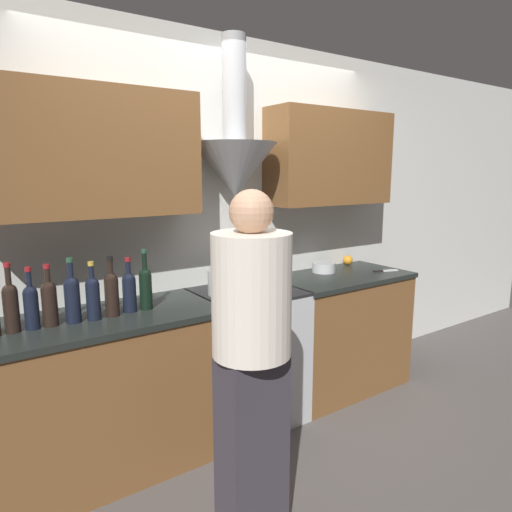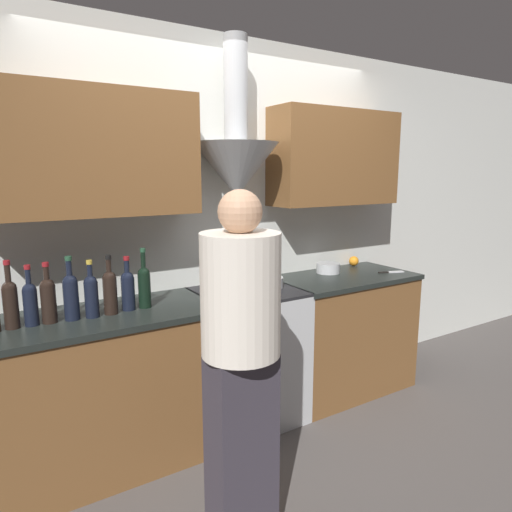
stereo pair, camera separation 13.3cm
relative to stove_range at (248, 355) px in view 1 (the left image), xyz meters
name	(u,v)px [view 1 (the left image)]	position (x,y,z in m)	size (l,w,h in m)	color
ground_plane	(274,437)	(0.00, -0.30, -0.46)	(12.00, 12.00, 0.00)	#4C4744
wall_back	(222,206)	(-0.03, 0.27, 1.00)	(8.40, 0.56, 2.60)	silver
counter_left	(109,393)	(-0.95, 0.00, 0.00)	(1.26, 0.62, 0.92)	brown
counter_right	(338,331)	(0.86, 0.00, 0.00)	(1.09, 0.62, 0.92)	brown
stove_range	(248,355)	(0.00, 0.00, 0.00)	(0.66, 0.60, 0.92)	#B7BABC
wine_bottle_1	(11,305)	(-1.40, -0.01, 0.59)	(0.07, 0.07, 0.35)	black
wine_bottle_2	(31,304)	(-1.31, -0.01, 0.58)	(0.07, 0.07, 0.32)	black
wine_bottle_3	(49,301)	(-1.22, -0.01, 0.59)	(0.08, 0.08, 0.32)	black
wine_bottle_4	(72,296)	(-1.11, -0.02, 0.59)	(0.08, 0.08, 0.34)	black
wine_bottle_5	(93,296)	(-1.01, -0.04, 0.59)	(0.07, 0.07, 0.32)	black
wine_bottle_6	(112,292)	(-0.91, -0.03, 0.59)	(0.08, 0.08, 0.33)	black
wine_bottle_7	(129,290)	(-0.80, -0.01, 0.58)	(0.08, 0.08, 0.31)	black
wine_bottle_8	(146,286)	(-0.71, -0.01, 0.59)	(0.07, 0.07, 0.35)	black
stock_pot	(228,282)	(-0.15, 0.01, 0.53)	(0.26, 0.26, 0.16)	#B7BABC
mixing_bowl	(265,282)	(0.15, 0.01, 0.49)	(0.24, 0.24, 0.07)	#B7BABC
orange_fruit	(348,260)	(1.18, 0.23, 0.49)	(0.08, 0.08, 0.08)	orange
saucepan	(324,267)	(0.81, 0.13, 0.49)	(0.18, 0.18, 0.08)	#B7BABC
chefs_knife	(386,271)	(1.24, -0.13, 0.46)	(0.21, 0.10, 0.01)	silver
person_foreground_left	(252,359)	(-0.58, -0.91, 0.43)	(0.34, 0.34, 1.63)	#38333D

